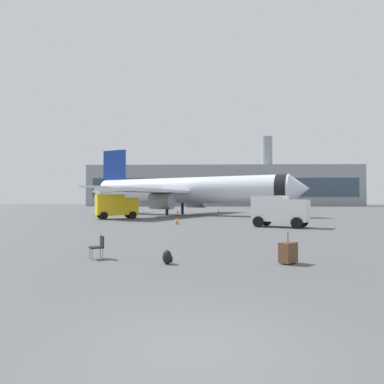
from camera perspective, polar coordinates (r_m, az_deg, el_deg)
ground_plane at (r=5.57m, az=0.85°, el=-24.85°), size 400.00×400.00×0.00m
airplane_at_gate at (r=50.73m, az=-1.11°, el=0.24°), size 33.86×31.11×10.50m
service_truck at (r=41.71m, az=-12.56°, el=-2.19°), size 5.28×4.10×2.90m
cargo_van at (r=29.02m, az=14.43°, el=-2.86°), size 4.82×3.92×2.60m
safety_cone_near at (r=58.03m, az=-2.45°, el=-3.29°), size 0.44×0.44×0.59m
safety_cone_mid at (r=58.34m, az=4.46°, el=-3.26°), size 0.44×0.44×0.63m
safety_cone_far at (r=31.44m, az=-2.56°, el=-4.84°), size 0.44×0.44×0.66m
rolling_suitcase at (r=12.56m, az=15.75°, el=-9.70°), size 0.74×0.73×1.10m
traveller_backpack at (r=12.10m, az=-4.11°, el=-10.82°), size 0.36×0.40×0.48m
gate_chair at (r=13.53m, az=-15.37°, el=-8.64°), size 0.66×0.66×0.86m
terminal_building at (r=137.11m, az=5.26°, el=1.01°), size 104.92×17.82×27.65m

